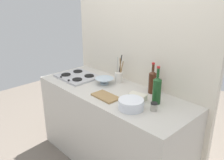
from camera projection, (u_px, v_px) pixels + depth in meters
name	position (u px, v px, depth m)	size (l,w,h in m)	color
ground_plane	(112.00, 160.00, 2.88)	(6.00, 6.00, 0.00)	#6B6056
counter_block	(112.00, 127.00, 2.72)	(1.80, 0.70, 0.90)	beige
backsplash_panel	(137.00, 57.00, 2.70)	(1.90, 0.06, 2.39)	beige
stovetop_hob	(78.00, 76.00, 2.93)	(0.46, 0.39, 0.04)	#B2B2B7
plate_stack	(131.00, 104.00, 2.16)	(0.23, 0.23, 0.09)	white
wine_bottle_leftmost	(152.00, 81.00, 2.46)	(0.07, 0.07, 0.33)	#472314
wine_bottle_mid_left	(157.00, 90.00, 2.23)	(0.08, 0.08, 0.36)	#19471E
mixing_bowl	(104.00, 81.00, 2.72)	(0.21, 0.21, 0.07)	silver
butter_dish	(138.00, 96.00, 2.36)	(0.17, 0.09, 0.05)	silver
utensil_crock	(119.00, 76.00, 2.76)	(0.09, 0.09, 0.32)	silver
condiment_jar_front	(154.00, 107.00, 2.13)	(0.06, 0.06, 0.08)	#9E998C
cutting_board	(106.00, 96.00, 2.40)	(0.28, 0.16, 0.02)	#9E7A4C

